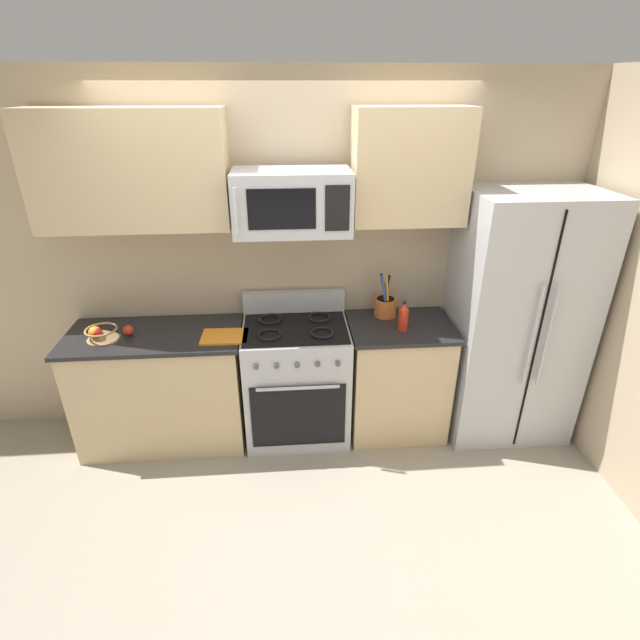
{
  "coord_description": "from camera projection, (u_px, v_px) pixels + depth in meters",
  "views": [
    {
      "loc": [
        -0.06,
        -2.41,
        2.48
      ],
      "look_at": [
        0.17,
        0.53,
        1.03
      ],
      "focal_mm": 26.99,
      "sensor_mm": 36.0,
      "label": 1
    }
  ],
  "objects": [
    {
      "name": "ground_plane",
      "position": [
        301.0,
        491.0,
        3.26
      ],
      "size": [
        16.0,
        16.0,
        0.0
      ],
      "primitive_type": "plane",
      "color": "gray"
    },
    {
      "name": "wall_back",
      "position": [
        293.0,
        260.0,
        3.58
      ],
      "size": [
        8.0,
        0.1,
        2.6
      ],
      "primitive_type": "cube",
      "color": "tan",
      "rests_on": "ground"
    },
    {
      "name": "counter_left",
      "position": [
        162.0,
        388.0,
        3.56
      ],
      "size": [
        1.22,
        0.58,
        0.91
      ],
      "color": "tan",
      "rests_on": "ground"
    },
    {
      "name": "range_oven",
      "position": [
        297.0,
        380.0,
        3.62
      ],
      "size": [
        0.76,
        0.63,
        1.09
      ],
      "color": "#B2B5BA",
      "rests_on": "ground"
    },
    {
      "name": "counter_right",
      "position": [
        397.0,
        378.0,
        3.68
      ],
      "size": [
        0.76,
        0.58,
        0.91
      ],
      "color": "tan",
      "rests_on": "ground"
    },
    {
      "name": "refrigerator",
      "position": [
        515.0,
        319.0,
        3.52
      ],
      "size": [
        0.89,
        0.69,
        1.86
      ],
      "color": "#B2B5BA",
      "rests_on": "ground"
    },
    {
      "name": "microwave",
      "position": [
        292.0,
        202.0,
        3.06
      ],
      "size": [
        0.75,
        0.44,
        0.39
      ],
      "color": "#B2B5BA"
    },
    {
      "name": "upper_cabinets_left",
      "position": [
        130.0,
        170.0,
        3.01
      ],
      "size": [
        1.21,
        0.34,
        0.73
      ],
      "color": "tan"
    },
    {
      "name": "upper_cabinets_right",
      "position": [
        409.0,
        167.0,
        3.13
      ],
      "size": [
        0.75,
        0.34,
        0.73
      ],
      "color": "tan"
    },
    {
      "name": "utensil_crock",
      "position": [
        385.0,
        306.0,
        3.59
      ],
      "size": [
        0.16,
        0.16,
        0.34
      ],
      "color": "#D1662D",
      "rests_on": "counter_right"
    },
    {
      "name": "fruit_basket",
      "position": [
        100.0,
        333.0,
        3.27
      ],
      "size": [
        0.21,
        0.21,
        0.11
      ],
      "color": "#9E7A4C",
      "rests_on": "counter_left"
    },
    {
      "name": "apple_loose",
      "position": [
        128.0,
        330.0,
        3.33
      ],
      "size": [
        0.07,
        0.07,
        0.07
      ],
      "primitive_type": "sphere",
      "color": "red",
      "rests_on": "counter_left"
    },
    {
      "name": "cutting_board",
      "position": [
        225.0,
        337.0,
        3.31
      ],
      "size": [
        0.32,
        0.23,
        0.02
      ],
      "primitive_type": "cube",
      "rotation": [
        0.0,
        0.0,
        -0.03
      ],
      "color": "orange",
      "rests_on": "counter_left"
    },
    {
      "name": "bottle_hot_sauce",
      "position": [
        403.0,
        317.0,
        3.37
      ],
      "size": [
        0.07,
        0.07,
        0.22
      ],
      "color": "red",
      "rests_on": "counter_right"
    }
  ]
}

